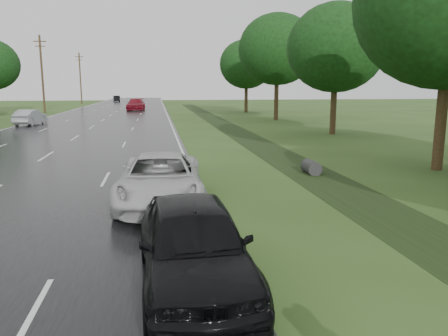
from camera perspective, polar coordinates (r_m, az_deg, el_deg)
name	(u,v)px	position (r m, az deg, el deg)	size (l,w,h in m)	color
road	(108,117)	(51.79, -14.90, 6.45)	(14.00, 180.00, 0.04)	black
edge_stripe_east	(168,116)	(51.52, -7.37, 6.72)	(0.12, 180.00, 0.01)	silver
edge_stripe_west	(46,117)	(52.92, -22.23, 6.13)	(0.12, 180.00, 0.01)	silver
center_line	(108,117)	(51.79, -14.90, 6.48)	(0.12, 180.00, 0.01)	silver
drainage_ditch	(260,145)	(26.04, 4.75, 3.06)	(2.20, 120.00, 0.56)	black
utility_pole_far	(42,73)	(63.14, -22.67, 11.38)	(1.60, 0.26, 10.00)	#382317
utility_pole_distant	(80,78)	(92.57, -18.25, 11.15)	(1.60, 0.26, 10.00)	#382317
tree_east_c	(336,48)	(33.07, 14.43, 14.95)	(7.00, 7.00, 9.29)	#382317
tree_east_d	(277,49)	(46.23, 6.98, 15.12)	(8.00, 8.00, 10.76)	#382317
tree_east_f	(246,64)	(59.70, 2.95, 13.39)	(7.20, 7.20, 9.62)	#382317
white_pickup	(160,179)	(12.86, -8.32, -1.48)	(2.39, 5.19, 1.44)	#BDBDBD
dark_sedan	(194,244)	(7.51, -3.99, -9.84)	(1.81, 4.49, 1.53)	black
silver_sedan	(30,117)	(43.08, -24.00, 6.09)	(1.47, 4.22, 1.39)	#979B9F
far_car_red	(136,104)	(65.53, -11.44, 8.14)	(2.36, 5.81, 1.69)	maroon
far_car_dark	(116,99)	(104.99, -13.87, 8.79)	(1.45, 4.17, 1.37)	black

